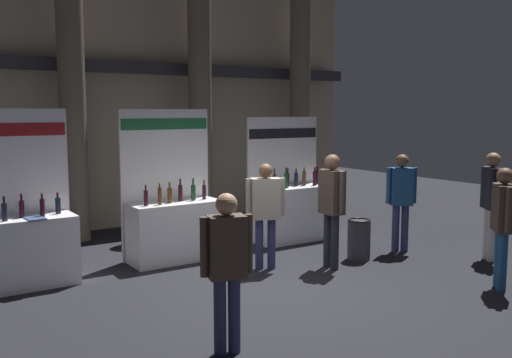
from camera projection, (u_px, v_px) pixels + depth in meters
ground_plane at (272, 289)px, 7.65m from camera, size 24.00×24.00×0.00m
hall_colonnade at (128, 86)px, 11.47m from camera, size 11.12×1.18×5.92m
exhibitor_booth_0 at (15, 244)px, 7.67m from camera, size 1.66×0.70×2.43m
exhibitor_booth_1 at (174, 224)px, 9.10m from camera, size 1.54×0.66×2.42m
exhibitor_booth_2 at (292, 208)px, 10.51m from camera, size 1.58×0.66×2.27m
trash_bin at (359, 239)px, 9.16m from camera, size 0.37×0.37×0.66m
visitor_0 at (401, 194)px, 9.58m from camera, size 0.46×0.39×1.67m
visitor_1 at (332, 201)px, 8.56m from camera, size 0.26×0.54×1.75m
visitor_2 at (491, 197)px, 9.04m from camera, size 0.39×0.49×1.74m
visitor_3 at (503, 217)px, 7.56m from camera, size 0.45×0.46×1.65m
visitor_4 at (227, 260)px, 5.52m from camera, size 0.52×0.31×1.61m
visitor_5 at (265, 206)px, 8.53m from camera, size 0.56×0.40×1.61m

